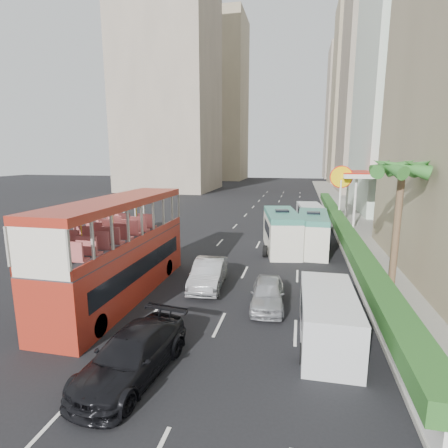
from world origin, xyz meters
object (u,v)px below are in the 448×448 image
(palm_tree, at_px, (397,228))
(minibus_near, at_px, (281,231))
(car_silver_lane_a, at_px, (209,286))
(car_silver_lane_b, at_px, (267,306))
(panel_van_far, at_px, (310,215))
(shell_station, at_px, (371,198))
(van_asset, at_px, (281,238))
(car_black, at_px, (133,375))
(double_decker_bus, at_px, (120,248))
(minibus_far, at_px, (312,232))
(panel_van_near, at_px, (328,319))

(palm_tree, bearing_deg, minibus_near, 132.70)
(car_silver_lane_a, relative_size, palm_tree, 0.71)
(car_silver_lane_b, distance_m, panel_van_far, 20.74)
(panel_van_far, xyz_separation_m, shell_station, (6.14, 2.15, 1.66))
(van_asset, bearing_deg, car_silver_lane_b, -84.87)
(car_silver_lane_a, relative_size, car_silver_lane_b, 1.17)
(car_silver_lane_b, relative_size, panel_van_far, 0.71)
(car_black, bearing_deg, panel_van_far, 83.82)
(car_silver_lane_a, height_order, car_silver_lane_b, car_silver_lane_a)
(car_black, bearing_deg, van_asset, 86.97)
(double_decker_bus, relative_size, minibus_far, 1.72)
(car_silver_lane_b, xyz_separation_m, minibus_far, (2.36, 10.82, 1.42))
(double_decker_bus, distance_m, panel_van_near, 10.42)
(panel_van_far, bearing_deg, minibus_near, -110.32)
(car_silver_lane_a, bearing_deg, double_decker_bus, -155.91)
(shell_station, bearing_deg, car_silver_lane_a, -119.94)
(double_decker_bus, height_order, minibus_near, double_decker_bus)
(car_silver_lane_a, distance_m, minibus_far, 10.70)
(double_decker_bus, height_order, car_silver_lane_b, double_decker_bus)
(car_black, bearing_deg, minibus_far, 77.04)
(minibus_far, bearing_deg, palm_tree, -59.53)
(palm_tree, bearing_deg, car_silver_lane_b, -149.70)
(double_decker_bus, bearing_deg, car_black, -59.02)
(van_asset, relative_size, minibus_near, 0.68)
(van_asset, relative_size, minibus_far, 0.71)
(double_decker_bus, xyz_separation_m, shell_station, (16.00, 23.00, 0.22))
(car_silver_lane_a, height_order, car_black, car_silver_lane_a)
(van_asset, relative_size, panel_van_near, 0.91)
(panel_van_far, bearing_deg, minibus_far, -97.32)
(car_silver_lane_a, xyz_separation_m, panel_van_far, (5.84, 18.64, 1.09))
(car_silver_lane_b, height_order, shell_station, shell_station)
(car_black, distance_m, minibus_far, 18.26)
(minibus_far, xyz_separation_m, palm_tree, (4.00, -7.11, 1.96))
(minibus_far, bearing_deg, panel_van_far, 90.74)
(car_silver_lane_a, height_order, minibus_near, minibus_near)
(car_silver_lane_a, relative_size, car_black, 0.90)
(car_silver_lane_b, bearing_deg, panel_van_near, -51.16)
(car_silver_lane_b, relative_size, shell_station, 0.48)
(car_silver_lane_b, distance_m, van_asset, 14.60)
(car_silver_lane_b, bearing_deg, panel_van_far, 79.97)
(car_silver_lane_a, bearing_deg, minibus_far, 52.32)
(minibus_far, xyz_separation_m, shell_station, (6.20, 11.89, 1.33))
(car_black, relative_size, panel_van_near, 1.01)
(car_black, distance_m, shell_station, 31.67)
(car_black, xyz_separation_m, minibus_far, (6.19, 17.13, 1.42))
(shell_station, bearing_deg, minibus_far, -117.53)
(car_silver_lane_a, xyz_separation_m, car_silver_lane_b, (3.41, -1.93, 0.00))
(car_black, xyz_separation_m, palm_tree, (10.18, 10.02, 3.38))
(van_asset, xyz_separation_m, shell_station, (8.72, 8.11, 2.75))
(panel_van_far, xyz_separation_m, palm_tree, (3.94, -16.85, 2.29))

